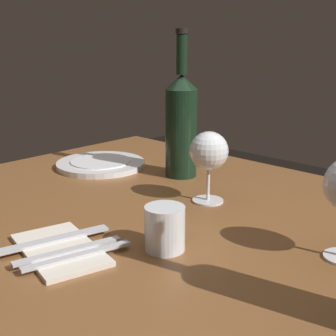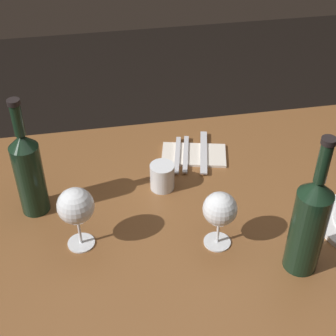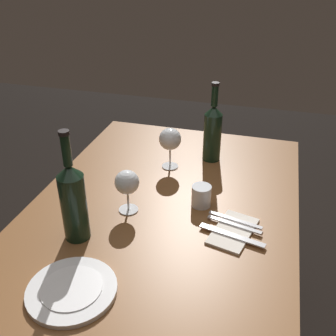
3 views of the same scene
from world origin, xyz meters
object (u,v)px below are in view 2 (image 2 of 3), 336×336
(wine_bottle_second, at_px, (309,223))
(wine_bottle, at_px, (29,171))
(table_knife, at_px, (204,152))
(water_tumbler, at_px, (162,178))
(wine_glass_right, at_px, (220,210))
(folded_napkin, at_px, (194,155))
(fork_outer, at_px, (177,155))
(wine_glass_left, at_px, (76,207))
(fork_inner, at_px, (186,154))

(wine_bottle_second, bearing_deg, wine_bottle, 153.21)
(wine_bottle, distance_m, table_knife, 0.52)
(wine_bottle, bearing_deg, water_tumbler, 4.43)
(wine_glass_right, distance_m, folded_napkin, 0.37)
(wine_bottle_second, xyz_separation_m, water_tumbler, (-0.27, 0.33, -0.10))
(wine_bottle_second, bearing_deg, folded_napkin, 107.85)
(wine_glass_right, relative_size, water_tumbler, 2.02)
(fork_outer, distance_m, table_knife, 0.08)
(table_knife, bearing_deg, wine_bottle, -162.63)
(wine_glass_left, distance_m, wine_bottle, 0.18)
(water_tumbler, bearing_deg, folded_napkin, 46.97)
(wine_bottle_second, height_order, table_knife, wine_bottle_second)
(wine_bottle, xyz_separation_m, wine_bottle_second, (0.60, -0.31, 0.01))
(wine_bottle_second, xyz_separation_m, fork_outer, (-0.20, 0.46, -0.12))
(fork_outer, bearing_deg, wine_glass_right, -85.56)
(wine_glass_right, bearing_deg, wine_bottle_second, -30.93)
(folded_napkin, xyz_separation_m, fork_inner, (-0.03, 0.00, 0.01))
(wine_glass_left, bearing_deg, table_knife, 38.44)
(wine_glass_right, height_order, folded_napkin, wine_glass_right)
(wine_bottle, distance_m, folded_napkin, 0.50)
(wine_glass_left, xyz_separation_m, water_tumbler, (0.23, 0.17, -0.09))
(folded_napkin, relative_size, table_knife, 1.01)
(fork_outer, bearing_deg, folded_napkin, 0.00)
(fork_inner, bearing_deg, wine_glass_right, -89.57)
(wine_bottle, height_order, fork_outer, wine_bottle)
(wine_glass_right, height_order, wine_bottle_second, wine_bottle_second)
(wine_glass_right, bearing_deg, water_tumbler, 112.55)
(fork_outer, bearing_deg, table_knife, 0.00)
(fork_inner, distance_m, fork_outer, 0.02)
(wine_glass_left, distance_m, fork_inner, 0.45)
(wine_bottle, distance_m, fork_inner, 0.47)
(table_knife, bearing_deg, fork_outer, 180.00)
(wine_glass_right, relative_size, wine_bottle, 0.46)
(fork_inner, bearing_deg, table_knife, 0.00)
(wine_bottle, distance_m, fork_outer, 0.45)
(wine_bottle, bearing_deg, wine_bottle_second, -26.79)
(fork_outer, bearing_deg, water_tumbler, -118.24)
(water_tumbler, xyz_separation_m, table_knife, (0.15, 0.13, -0.02))
(water_tumbler, height_order, table_knife, water_tumbler)
(wine_bottle, relative_size, water_tumbler, 4.36)
(wine_glass_right, xyz_separation_m, fork_outer, (-0.03, 0.36, -0.10))
(water_tumbler, distance_m, table_knife, 0.20)
(water_tumbler, relative_size, fork_outer, 0.42)
(wine_glass_left, xyz_separation_m, wine_glass_right, (0.33, -0.06, -0.01))
(wine_bottle, relative_size, fork_outer, 1.84)
(wine_glass_left, relative_size, fork_inner, 0.94)
(wine_glass_right, height_order, table_knife, wine_glass_right)
(table_knife, bearing_deg, folded_napkin, 180.00)
(wine_bottle_second, distance_m, water_tumbler, 0.44)
(wine_glass_left, distance_m, wine_bottle_second, 0.52)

